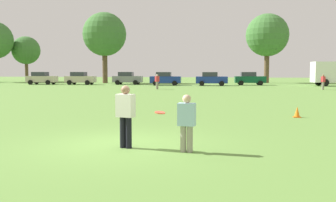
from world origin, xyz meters
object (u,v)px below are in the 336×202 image
at_px(parked_car_far_right, 250,78).
at_px(parked_car_mid_right, 165,79).
at_px(parked_car_mid_left, 80,78).
at_px(bystander_sideline_watcher, 323,81).
at_px(player_thrower, 126,113).
at_px(parked_car_near_left, 42,78).
at_px(parked_car_center, 127,78).
at_px(bystander_far_jogger, 157,81).
at_px(frisbee, 160,113).
at_px(player_defender, 187,120).
at_px(traffic_cone, 297,112).
at_px(parked_car_near_right, 211,79).

bearing_deg(parked_car_far_right, parked_car_mid_right, -166.73).
height_order(parked_car_mid_left, parked_car_mid_right, same).
relative_size(parked_car_mid_right, bystander_sideline_watcher, 2.66).
bearing_deg(parked_car_far_right, player_thrower, -96.51).
bearing_deg(parked_car_near_left, player_thrower, -58.77).
relative_size(parked_car_center, bystander_far_jogger, 2.66).
distance_m(frisbee, bystander_sideline_watcher, 34.36).
bearing_deg(parked_car_near_left, bystander_far_jogger, -28.21).
bearing_deg(parked_car_center, parked_car_mid_left, -165.87).
relative_size(player_defender, parked_car_mid_right, 0.34).
height_order(traffic_cone, parked_car_near_left, parked_car_near_left).
relative_size(player_thrower, frisbee, 6.10).
bearing_deg(parked_car_near_right, bystander_far_jogger, -116.75).
xyz_separation_m(player_thrower, parked_car_near_left, (-24.75, 40.82, -0.02)).
relative_size(parked_car_near_left, parked_car_mid_left, 1.00).
xyz_separation_m(parked_car_near_left, parked_car_mid_left, (5.81, 0.32, 0.00)).
bearing_deg(bystander_sideline_watcher, parked_car_near_left, 166.97).
xyz_separation_m(parked_car_center, parked_car_near_right, (12.22, -1.87, 0.00)).
bearing_deg(parked_car_center, player_defender, -71.89).
distance_m(player_defender, frisbee, 0.71).
bearing_deg(parked_car_near_right, parked_car_center, 171.28).
distance_m(bystander_sideline_watcher, bystander_far_jogger, 17.67).
xyz_separation_m(parked_car_center, parked_car_mid_right, (5.94, -1.88, 0.00)).
xyz_separation_m(player_defender, parked_car_mid_left, (-20.60, 41.36, 0.11)).
bearing_deg(parked_car_center, parked_car_near_right, -8.72).
bearing_deg(parked_car_near_left, player_defender, -57.24).
bearing_deg(parked_car_mid_left, parked_car_near_left, -176.87).
relative_size(player_defender, bystander_far_jogger, 0.90).
relative_size(traffic_cone, parked_car_mid_right, 0.11).
height_order(parked_car_near_left, parked_car_center, same).
xyz_separation_m(parked_car_near_right, bystander_sideline_watcher, (12.31, -8.63, -0.01)).
height_order(player_thrower, traffic_cone, player_thrower).
height_order(parked_car_mid_right, bystander_far_jogger, parked_car_mid_right).
relative_size(parked_car_far_right, bystander_sideline_watcher, 2.66).
bearing_deg(traffic_cone, parked_car_mid_left, 126.14).
relative_size(player_thrower, parked_car_center, 0.39).
relative_size(player_thrower, parked_car_far_right, 0.39).
xyz_separation_m(frisbee, parked_car_near_left, (-25.72, 41.04, -0.07)).
height_order(parked_car_near_right, bystander_sideline_watcher, parked_car_near_right).
bearing_deg(player_defender, bystander_sideline_watcher, 72.14).
height_order(player_defender, parked_car_mid_left, parked_car_mid_left).
xyz_separation_m(parked_car_near_left, bystander_far_jogger, (19.30, -10.35, -0.00)).
bearing_deg(parked_car_far_right, bystander_far_jogger, -128.42).
xyz_separation_m(frisbee, parked_car_center, (-13.38, 43.00, -0.07)).
xyz_separation_m(frisbee, parked_car_mid_left, (-19.92, 41.36, -0.07)).
relative_size(player_defender, parked_car_far_right, 0.34).
bearing_deg(parked_car_far_right, parked_car_mid_left, -174.12).
xyz_separation_m(parked_car_mid_left, parked_car_center, (6.54, 1.65, 0.00)).
distance_m(traffic_cone, parked_car_center, 39.56).
distance_m(parked_car_near_left, bystander_sideline_watcher, 37.86).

